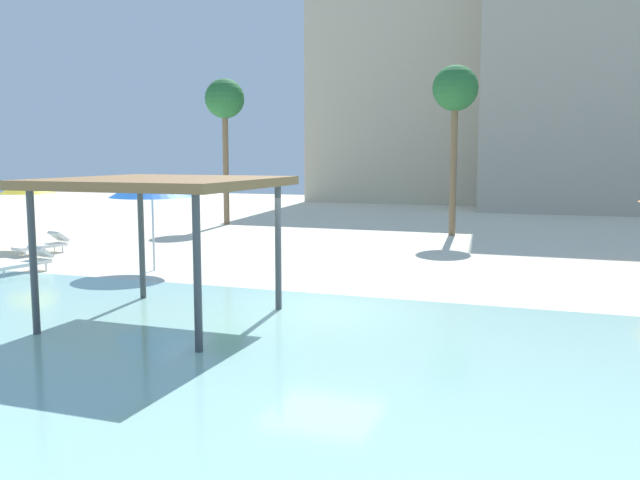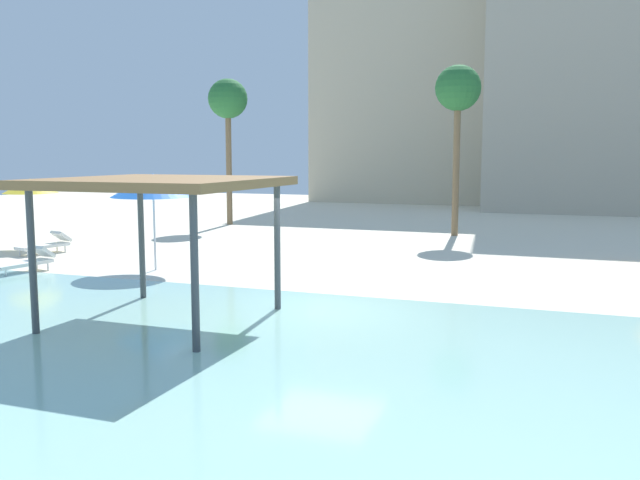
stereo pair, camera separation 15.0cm
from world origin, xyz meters
TOP-DOWN VIEW (x-y plane):
  - ground_plane at (0.00, 0.00)m, footprint 80.00×80.00m
  - lagoon_water at (0.00, -5.25)m, footprint 44.00×13.50m
  - shade_pavilion at (-2.67, -2.16)m, footprint 4.21×4.21m
  - beach_umbrella_blue_0 at (-6.51, 3.25)m, footprint 2.49×2.49m
  - beach_umbrella_yellow_2 at (-13.68, 6.01)m, footprint 1.96×1.96m
  - lounge_chair_1 at (-9.82, 1.59)m, footprint 0.87×1.96m
  - lounge_chair_3 at (-12.06, 4.93)m, footprint 1.06×1.99m
  - palm_tree_0 at (0.48, 15.10)m, footprint 1.90×1.90m
  - palm_tree_1 at (-10.66, 15.90)m, footprint 1.90×1.90m
  - hotel_block_0 at (-3.38, 37.78)m, footprint 18.86×11.18m

SIDE VIEW (x-z plane):
  - ground_plane at x=0.00m, z-range 0.00..0.00m
  - lagoon_water at x=0.00m, z-range 0.00..0.04m
  - lounge_chair_1 at x=-9.82m, z-range -0.04..0.70m
  - lounge_chair_3 at x=-12.06m, z-range -0.04..0.70m
  - beach_umbrella_yellow_2 at x=-13.68m, z-range 1.00..3.55m
  - beach_umbrella_blue_0 at x=-6.51m, z-range 1.09..3.97m
  - shade_pavilion at x=-2.67m, z-range 1.30..4.27m
  - palm_tree_1 at x=-10.66m, z-range 2.37..9.42m
  - palm_tree_0 at x=0.48m, z-range 2.41..9.53m
  - hotel_block_0 at x=-3.38m, z-range 0.00..17.17m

